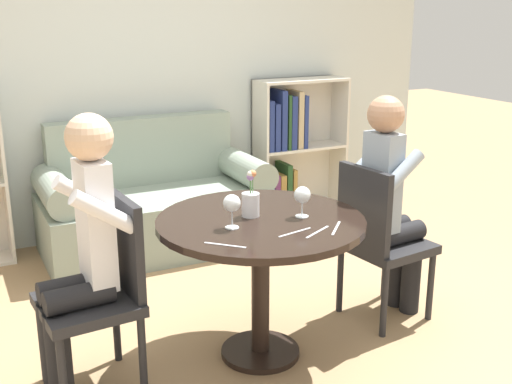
{
  "coord_description": "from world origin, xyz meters",
  "views": [
    {
      "loc": [
        -1.32,
        -2.6,
        1.72
      ],
      "look_at": [
        0.0,
        0.05,
        0.85
      ],
      "focal_mm": 45.0,
      "sensor_mm": 36.0,
      "label": 1
    }
  ],
  "objects_px": {
    "couch": "(155,206)",
    "bookshelf_right": "(289,148)",
    "person_right": "(391,203)",
    "wine_glass_right": "(302,196)",
    "chair_right": "(378,237)",
    "chair_left": "(103,287)",
    "flower_vase": "(251,200)",
    "person_left": "(81,251)",
    "wine_glass_left": "(232,204)"
  },
  "relations": [
    {
      "from": "bookshelf_right",
      "to": "wine_glass_right",
      "type": "distance_m",
      "value": 2.31
    },
    {
      "from": "person_right",
      "to": "wine_glass_left",
      "type": "relative_size",
      "value": 7.93
    },
    {
      "from": "wine_glass_right",
      "to": "couch",
      "type": "bearing_deg",
      "value": 96.21
    },
    {
      "from": "chair_left",
      "to": "person_right",
      "type": "bearing_deg",
      "value": 85.38
    },
    {
      "from": "flower_vase",
      "to": "wine_glass_right",
      "type": "bearing_deg",
      "value": -28.77
    },
    {
      "from": "wine_glass_right",
      "to": "person_left",
      "type": "bearing_deg",
      "value": 172.41
    },
    {
      "from": "person_left",
      "to": "couch",
      "type": "bearing_deg",
      "value": 148.24
    },
    {
      "from": "person_left",
      "to": "flower_vase",
      "type": "height_order",
      "value": "person_left"
    },
    {
      "from": "bookshelf_right",
      "to": "person_left",
      "type": "bearing_deg",
      "value": -138.01
    },
    {
      "from": "couch",
      "to": "chair_right",
      "type": "height_order",
      "value": "couch"
    },
    {
      "from": "chair_left",
      "to": "bookshelf_right",
      "type": "bearing_deg",
      "value": 128.57
    },
    {
      "from": "bookshelf_right",
      "to": "wine_glass_left",
      "type": "distance_m",
      "value": 2.5
    },
    {
      "from": "chair_left",
      "to": "wine_glass_right",
      "type": "xyz_separation_m",
      "value": [
        0.95,
        -0.15,
        0.34
      ]
    },
    {
      "from": "chair_left",
      "to": "chair_right",
      "type": "relative_size",
      "value": 1.0
    },
    {
      "from": "bookshelf_right",
      "to": "chair_left",
      "type": "bearing_deg",
      "value": -136.99
    },
    {
      "from": "bookshelf_right",
      "to": "chair_right",
      "type": "height_order",
      "value": "bookshelf_right"
    },
    {
      "from": "chair_left",
      "to": "wine_glass_left",
      "type": "distance_m",
      "value": 0.69
    },
    {
      "from": "person_right",
      "to": "wine_glass_right",
      "type": "height_order",
      "value": "person_right"
    },
    {
      "from": "person_right",
      "to": "wine_glass_left",
      "type": "xyz_separation_m",
      "value": [
        -1.02,
        -0.14,
        0.18
      ]
    },
    {
      "from": "chair_right",
      "to": "wine_glass_right",
      "type": "distance_m",
      "value": 0.67
    },
    {
      "from": "person_right",
      "to": "wine_glass_left",
      "type": "height_order",
      "value": "person_right"
    },
    {
      "from": "person_left",
      "to": "wine_glass_left",
      "type": "height_order",
      "value": "person_left"
    },
    {
      "from": "couch",
      "to": "wine_glass_right",
      "type": "bearing_deg",
      "value": -83.79
    },
    {
      "from": "bookshelf_right",
      "to": "flower_vase",
      "type": "distance_m",
      "value": 2.32
    },
    {
      "from": "chair_right",
      "to": "bookshelf_right",
      "type": "bearing_deg",
      "value": -21.92
    },
    {
      "from": "wine_glass_left",
      "to": "wine_glass_right",
      "type": "distance_m",
      "value": 0.37
    },
    {
      "from": "couch",
      "to": "wine_glass_right",
      "type": "xyz_separation_m",
      "value": [
        0.19,
        -1.77,
        0.53
      ]
    },
    {
      "from": "couch",
      "to": "chair_right",
      "type": "distance_m",
      "value": 1.82
    },
    {
      "from": "couch",
      "to": "person_left",
      "type": "distance_m",
      "value": 1.87
    },
    {
      "from": "couch",
      "to": "person_right",
      "type": "xyz_separation_m",
      "value": [
        0.84,
        -1.62,
        0.36
      ]
    },
    {
      "from": "chair_left",
      "to": "person_left",
      "type": "bearing_deg",
      "value": -86.93
    },
    {
      "from": "person_left",
      "to": "wine_glass_right",
      "type": "height_order",
      "value": "person_left"
    },
    {
      "from": "person_right",
      "to": "wine_glass_right",
      "type": "xyz_separation_m",
      "value": [
        -0.65,
        -0.14,
        0.17
      ]
    },
    {
      "from": "person_left",
      "to": "wine_glass_right",
      "type": "bearing_deg",
      "value": 77.97
    },
    {
      "from": "wine_glass_left",
      "to": "flower_vase",
      "type": "bearing_deg",
      "value": 37.53
    },
    {
      "from": "person_right",
      "to": "chair_left",
      "type": "bearing_deg",
      "value": 82.75
    },
    {
      "from": "person_right",
      "to": "flower_vase",
      "type": "relative_size",
      "value": 5.52
    },
    {
      "from": "wine_glass_left",
      "to": "chair_right",
      "type": "bearing_deg",
      "value": 7.49
    },
    {
      "from": "couch",
      "to": "person_right",
      "type": "relative_size",
      "value": 1.27
    },
    {
      "from": "wine_glass_right",
      "to": "flower_vase",
      "type": "xyz_separation_m",
      "value": [
        -0.22,
        0.12,
        -0.03
      ]
    },
    {
      "from": "couch",
      "to": "bookshelf_right",
      "type": "distance_m",
      "value": 1.31
    },
    {
      "from": "chair_left",
      "to": "wine_glass_left",
      "type": "relative_size",
      "value": 5.63
    },
    {
      "from": "chair_right",
      "to": "chair_left",
      "type": "bearing_deg",
      "value": 82.05
    },
    {
      "from": "chair_right",
      "to": "person_left",
      "type": "height_order",
      "value": "person_left"
    },
    {
      "from": "couch",
      "to": "bookshelf_right",
      "type": "relative_size",
      "value": 1.41
    },
    {
      "from": "couch",
      "to": "chair_right",
      "type": "xyz_separation_m",
      "value": [
        0.76,
        -1.64,
        0.18
      ]
    },
    {
      "from": "chair_right",
      "to": "flower_vase",
      "type": "distance_m",
      "value": 0.84
    },
    {
      "from": "wine_glass_left",
      "to": "wine_glass_right",
      "type": "bearing_deg",
      "value": -0.45
    },
    {
      "from": "chair_left",
      "to": "person_left",
      "type": "xyz_separation_m",
      "value": [
        -0.09,
        -0.01,
        0.19
      ]
    },
    {
      "from": "couch",
      "to": "bookshelf_right",
      "type": "height_order",
      "value": "bookshelf_right"
    }
  ]
}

